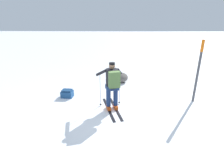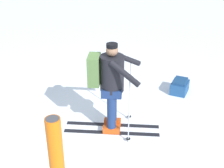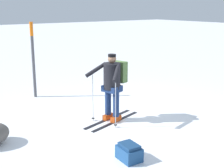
{
  "view_description": "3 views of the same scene",
  "coord_description": "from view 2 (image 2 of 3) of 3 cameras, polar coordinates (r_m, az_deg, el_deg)",
  "views": [
    {
      "loc": [
        -4.91,
        -0.11,
        2.88
      ],
      "look_at": [
        0.37,
        0.05,
        0.91
      ],
      "focal_mm": 28.0,
      "sensor_mm": 36.0,
      "label": 1
    },
    {
      "loc": [
        1.92,
        -4.28,
        3.27
      ],
      "look_at": [
        0.37,
        0.05,
        0.91
      ],
      "focal_mm": 50.0,
      "sensor_mm": 36.0,
      "label": 2
    },
    {
      "loc": [
        4.54,
        5.78,
        2.69
      ],
      "look_at": [
        0.37,
        0.05,
        0.91
      ],
      "focal_mm": 50.0,
      "sensor_mm": 36.0,
      "label": 3
    }
  ],
  "objects": [
    {
      "name": "ground_plane",
      "position": [
        5.71,
        -3.67,
        -7.77
      ],
      "size": [
        80.0,
        80.0,
        0.0
      ],
      "primitive_type": "plane",
      "color": "white"
    },
    {
      "name": "skier",
      "position": [
        5.15,
        -0.38,
        0.51
      ],
      "size": [
        1.71,
        0.94,
        1.61
      ],
      "color": "black",
      "rests_on": "ground_plane"
    },
    {
      "name": "dropped_backpack",
      "position": [
        6.9,
        12.27,
        -0.44
      ],
      "size": [
        0.37,
        0.46,
        0.31
      ],
      "color": "navy",
      "rests_on": "ground_plane"
    }
  ]
}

